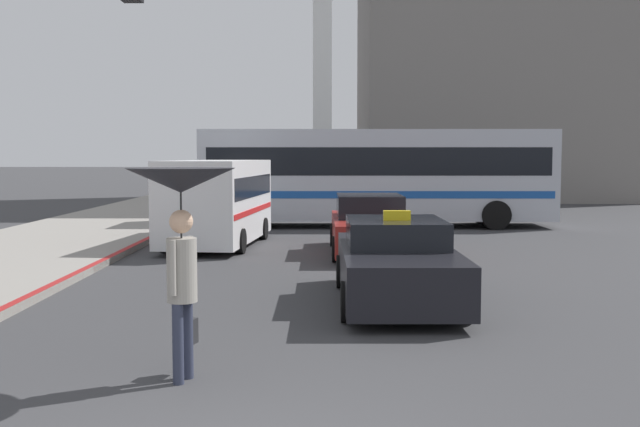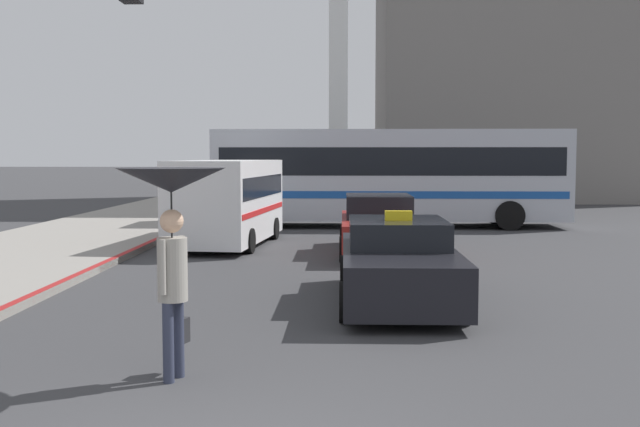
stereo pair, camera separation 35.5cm
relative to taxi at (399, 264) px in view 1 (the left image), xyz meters
The scene contains 6 objects.
taxi is the anchor object (origin of this frame).
sedan_red 6.19m from the taxi, 90.29° to the left, with size 1.91×4.78×1.45m.
ambulance_van 8.78m from the taxi, 117.25° to the left, with size 2.53×5.48×2.29m.
city_bus 13.35m from the taxi, 87.17° to the left, with size 11.82×2.74×3.28m.
pedestrian_with_umbrella 5.26m from the taxi, 122.27° to the right, with size 1.16×1.16×2.29m.
traffic_light 6.54m from the taxi, 163.41° to the right, with size 2.86×0.38×5.67m.
Camera 1 is at (0.62, -5.56, 2.43)m, focal length 42.00 mm.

